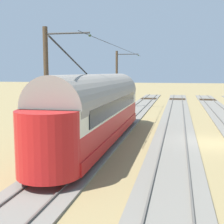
# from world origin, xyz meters

# --- Properties ---
(ground_plane) EXTENTS (220.00, 220.00, 0.00)m
(ground_plane) POSITION_xyz_m (0.00, 0.00, 0.00)
(ground_plane) COLOR #937F51
(track_third_siding) EXTENTS (2.80, 80.00, 0.18)m
(track_third_siding) POSITION_xyz_m (2.32, -0.31, 0.05)
(track_third_siding) COLOR slate
(track_third_siding) RESTS_ON ground
(track_outer_siding) EXTENTS (2.80, 80.00, 0.18)m
(track_outer_siding) POSITION_xyz_m (6.97, -0.31, 0.05)
(track_outer_siding) COLOR slate
(track_outer_siding) RESTS_ON ground
(vintage_streetcar) EXTENTS (2.65, 17.23, 5.63)m
(vintage_streetcar) POSITION_xyz_m (6.97, 1.57, 2.26)
(vintage_streetcar) COLOR red
(vintage_streetcar) RESTS_ON ground
(catenary_pole_foreground) EXTENTS (2.84, 0.28, 6.96)m
(catenary_pole_foreground) POSITION_xyz_m (9.52, -17.08, 3.64)
(catenary_pole_foreground) COLOR #423323
(catenary_pole_foreground) RESTS_ON ground
(catenary_pole_mid_near) EXTENTS (2.84, 0.28, 6.96)m
(catenary_pole_mid_near) POSITION_xyz_m (9.52, 3.21, 3.64)
(catenary_pole_mid_near) COLOR #423323
(catenary_pole_mid_near) RESTS_ON ground
(overhead_wire_run) EXTENTS (2.64, 24.29, 0.18)m
(overhead_wire_run) POSITION_xyz_m (7.06, -7.59, 6.42)
(overhead_wire_run) COLOR black
(overhead_wire_run) RESTS_ON ground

